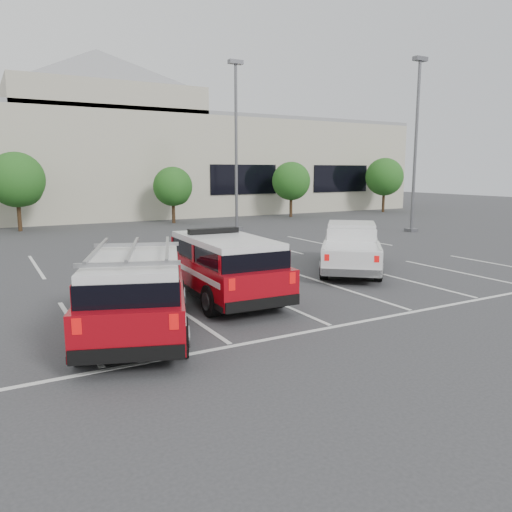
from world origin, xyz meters
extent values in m
plane|color=#333335|center=(0.00, 0.00, 0.00)|extent=(120.00, 120.00, 0.00)
cube|color=silver|center=(0.00, 4.50, 0.01)|extent=(23.00, 15.00, 0.01)
cube|color=#B3AC98|center=(0.00, 32.00, 4.00)|extent=(60.00, 15.00, 8.00)
cube|color=gray|center=(0.00, 32.00, 8.15)|extent=(60.00, 15.00, 0.30)
cube|color=#B3AC98|center=(2.00, 30.50, 9.00)|extent=(14.00, 12.00, 2.00)
pyramid|color=gray|center=(2.00, 30.50, 11.60)|extent=(15.98, 15.98, 3.20)
cylinder|color=#3F2B19|center=(-5.00, 22.00, 0.92)|extent=(0.24, 0.24, 1.84)
sphere|color=#175619|center=(-5.00, 22.00, 3.16)|extent=(3.37, 3.37, 3.37)
sphere|color=#175619|center=(-4.60, 22.20, 2.65)|extent=(2.24, 2.24, 2.24)
cylinder|color=#3F2B19|center=(5.00, 22.00, 0.76)|extent=(0.24, 0.24, 1.51)
sphere|color=#175619|center=(5.00, 22.00, 2.60)|extent=(2.77, 2.77, 2.77)
sphere|color=#175619|center=(5.40, 22.20, 2.18)|extent=(1.85, 1.85, 1.85)
cylinder|color=#3F2B19|center=(15.00, 22.00, 0.84)|extent=(0.24, 0.24, 1.67)
sphere|color=#175619|center=(15.00, 22.00, 2.88)|extent=(3.07, 3.07, 3.07)
sphere|color=#175619|center=(15.40, 22.20, 2.42)|extent=(2.05, 2.05, 2.05)
cylinder|color=#3F2B19|center=(25.00, 22.00, 0.92)|extent=(0.24, 0.24, 1.84)
sphere|color=#175619|center=(25.00, 22.00, 3.16)|extent=(3.37, 3.37, 3.37)
sphere|color=#175619|center=(25.40, 22.20, 2.65)|extent=(2.24, 2.24, 2.24)
cube|color=#59595E|center=(7.00, 16.00, 0.10)|extent=(0.60, 0.60, 0.20)
cylinder|color=#59595E|center=(7.00, 16.00, 5.00)|extent=(0.18, 0.18, 10.00)
cube|color=#59595E|center=(7.00, 16.00, 10.12)|extent=(0.90, 0.40, 0.24)
cube|color=#59595E|center=(16.00, 10.00, 0.10)|extent=(0.60, 0.60, 0.20)
cylinder|color=#59595E|center=(16.00, 10.00, 5.00)|extent=(0.18, 0.18, 10.00)
cube|color=#59595E|center=(16.00, 10.00, 10.12)|extent=(0.90, 0.40, 0.24)
cube|color=maroon|center=(-1.15, 1.18, 0.79)|extent=(2.34, 5.81, 0.87)
cube|color=black|center=(-1.17, 0.66, 1.46)|extent=(2.10, 4.14, 0.46)
cube|color=silver|center=(-1.17, 0.66, 1.77)|extent=(2.05, 4.06, 0.17)
cube|color=black|center=(-1.13, 1.55, 1.93)|extent=(1.55, 0.36, 0.16)
cube|color=silver|center=(4.89, 2.42, 0.74)|extent=(5.13, 5.63, 0.82)
cube|color=black|center=(5.22, 2.81, 1.37)|extent=(2.67, 2.70, 0.43)
cube|color=silver|center=(5.22, 2.81, 1.67)|extent=(2.61, 2.64, 0.16)
cube|color=maroon|center=(-4.22, -1.00, 0.79)|extent=(3.74, 5.69, 0.87)
cube|color=black|center=(-4.40, -1.49, 1.46)|extent=(3.02, 4.07, 0.46)
cube|color=silver|center=(-4.40, -1.49, 1.77)|extent=(2.96, 3.99, 0.17)
cube|color=#A5A5A8|center=(-4.40, -1.49, 2.06)|extent=(2.96, 3.75, 0.06)
camera|label=1|loc=(-7.23, -11.96, 3.70)|focal=35.00mm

